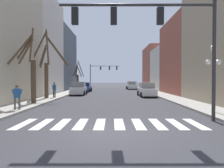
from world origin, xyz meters
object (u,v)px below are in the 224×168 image
(street_tree_left_near, at_px, (31,70))
(street_tree_left_far, at_px, (78,77))
(traffic_signal_near, at_px, (156,28))
(car_at_intersection, at_px, (147,90))
(car_parked_left_far, at_px, (132,85))
(pedestrian_on_right_sidewalk, at_px, (55,88))
(pedestrian_waiting_at_curb, at_px, (18,95))
(car_parked_left_near, at_px, (79,89))
(street_lamp_right_corner, at_px, (214,64))
(car_parked_right_near, at_px, (86,87))
(traffic_signal_far, at_px, (102,70))
(street_tree_right_near, at_px, (48,67))

(street_tree_left_near, relative_size, street_tree_left_far, 1.12)
(traffic_signal_near, xyz_separation_m, street_tree_left_near, (-8.82, 6.84, -1.82))
(car_at_intersection, relative_size, street_tree_left_far, 0.87)
(car_parked_left_far, distance_m, pedestrian_on_right_sidewalk, 24.76)
(pedestrian_waiting_at_curb, bearing_deg, car_parked_left_near, 78.28)
(traffic_signal_near, height_order, pedestrian_waiting_at_curb, traffic_signal_near)
(car_parked_left_far, bearing_deg, street_tree_left_far, 111.37)
(street_lamp_right_corner, xyz_separation_m, car_parked_left_near, (-10.57, 16.08, -2.17))
(car_parked_right_near, bearing_deg, street_tree_left_near, 173.50)
(car_parked_left_far, height_order, car_at_intersection, car_at_intersection)
(traffic_signal_far, height_order, street_lamp_right_corner, traffic_signal_far)
(car_parked_left_near, distance_m, street_tree_left_near, 11.84)
(street_lamp_right_corner, bearing_deg, street_tree_right_near, 143.81)
(car_at_intersection, distance_m, pedestrian_on_right_sidewalk, 10.95)
(traffic_signal_far, height_order, street_tree_right_near, street_tree_right_near)
(car_parked_left_far, height_order, pedestrian_on_right_sidewalk, pedestrian_on_right_sidewalk)
(pedestrian_waiting_at_curb, bearing_deg, pedestrian_on_right_sidewalk, 85.07)
(car_at_intersection, relative_size, car_parked_left_near, 1.13)
(car_parked_left_far, height_order, pedestrian_waiting_at_curb, pedestrian_waiting_at_curb)
(traffic_signal_near, distance_m, street_lamp_right_corner, 4.80)
(traffic_signal_far, height_order, car_parked_right_near, traffic_signal_far)
(traffic_signal_far, height_order, car_at_intersection, traffic_signal_far)
(street_lamp_right_corner, xyz_separation_m, pedestrian_waiting_at_curb, (-12.21, 0.86, -1.89))
(street_tree_left_near, distance_m, street_tree_left_far, 23.97)
(pedestrian_on_right_sidewalk, relative_size, street_tree_left_far, 0.30)
(traffic_signal_near, distance_m, street_tree_left_far, 32.09)
(car_parked_right_near, bearing_deg, street_tree_left_far, 22.63)
(traffic_signal_far, height_order, street_tree_left_near, street_tree_left_near)
(street_lamp_right_corner, height_order, street_tree_right_near, street_tree_right_near)
(car_parked_left_far, height_order, street_tree_left_far, street_tree_left_far)
(car_parked_right_near, bearing_deg, pedestrian_waiting_at_curb, 175.89)
(traffic_signal_far, distance_m, street_lamp_right_corner, 41.50)
(car_at_intersection, relative_size, pedestrian_waiting_at_curb, 2.98)
(street_lamp_right_corner, relative_size, street_tree_left_far, 0.72)
(traffic_signal_near, distance_m, car_parked_left_far, 35.26)
(car_at_intersection, xyz_separation_m, pedestrian_waiting_at_curb, (-10.36, -12.65, 0.32))
(traffic_signal_far, distance_m, car_parked_left_near, 24.82)
(traffic_signal_near, bearing_deg, car_parked_left_near, 109.97)
(traffic_signal_far, relative_size, street_lamp_right_corner, 1.84)
(street_lamp_right_corner, distance_m, car_parked_right_near, 25.93)
(street_tree_right_near, bearing_deg, pedestrian_on_right_sidewalk, 60.96)
(car_parked_left_near, height_order, street_tree_left_far, street_tree_left_far)
(street_tree_right_near, bearing_deg, car_at_intersection, 20.64)
(car_at_intersection, height_order, pedestrian_on_right_sidewalk, pedestrian_on_right_sidewalk)
(traffic_signal_far, bearing_deg, car_at_intersection, -75.92)
(car_parked_left_far, bearing_deg, street_tree_left_near, 159.06)
(pedestrian_on_right_sidewalk, distance_m, street_tree_left_far, 18.36)
(pedestrian_waiting_at_curb, bearing_deg, traffic_signal_near, -25.97)
(traffic_signal_near, height_order, traffic_signal_far, traffic_signal_near)
(car_parked_left_far, height_order, street_tree_right_near, street_tree_right_near)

